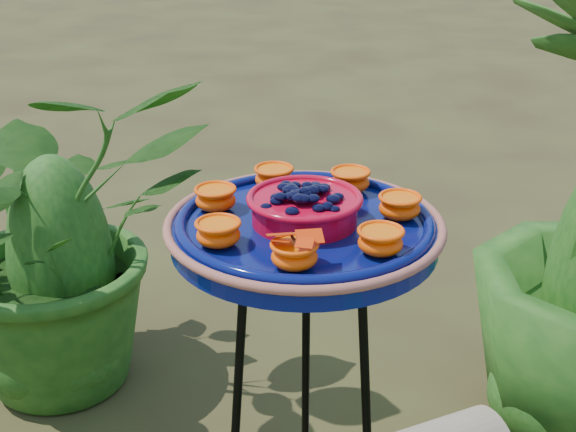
# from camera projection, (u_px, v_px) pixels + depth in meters

# --- Properties ---
(tripod_stand) EXTENTS (0.32, 0.33, 0.82)m
(tripod_stand) POSITION_uv_depth(u_px,v_px,m) (303.00, 412.00, 1.38)
(tripod_stand) COLOR black
(tripod_stand) RESTS_ON ground
(feeder_dish) EXTENTS (0.45, 0.45, 0.10)m
(feeder_dish) POSITION_uv_depth(u_px,v_px,m) (304.00, 224.00, 1.23)
(feeder_dish) COLOR #070F51
(feeder_dish) RESTS_ON tripod_stand
(shrub_back_left) EXTENTS (1.07, 1.05, 0.90)m
(shrub_back_left) POSITION_uv_depth(u_px,v_px,m) (57.00, 231.00, 2.15)
(shrub_back_left) COLOR #174512
(shrub_back_left) RESTS_ON ground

